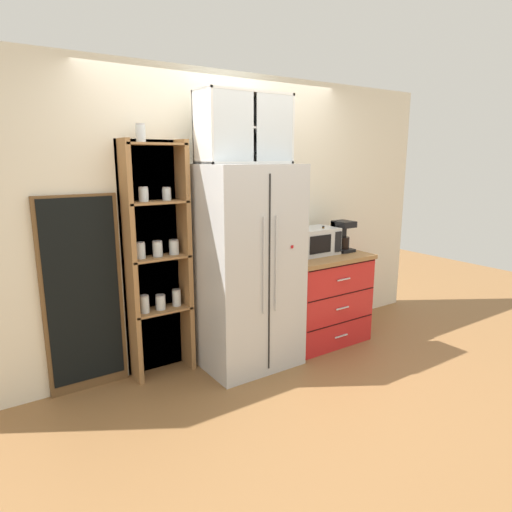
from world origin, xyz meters
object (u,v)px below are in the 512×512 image
(coffee_maker, at_px, (341,236))
(bottle_amber, at_px, (323,242))
(mug_charcoal, at_px, (287,253))
(chalkboard_menu, at_px, (83,295))
(microwave, at_px, (314,241))
(refrigerator, at_px, (247,267))
(mug_cream, at_px, (321,249))

(coffee_maker, xyz_separation_m, bottle_amber, (-0.28, -0.03, -0.03))
(mug_charcoal, height_order, chalkboard_menu, chalkboard_menu)
(microwave, height_order, coffee_maker, coffee_maker)
(microwave, relative_size, bottle_amber, 1.55)
(refrigerator, distance_m, bottle_amber, 0.89)
(coffee_maker, bearing_deg, bottle_amber, -173.81)
(microwave, distance_m, mug_cream, 0.11)
(coffee_maker, relative_size, bottle_amber, 1.09)
(bottle_amber, distance_m, chalkboard_menu, 2.22)
(microwave, relative_size, coffee_maker, 1.42)
(coffee_maker, relative_size, mug_charcoal, 2.62)
(microwave, xyz_separation_m, coffee_maker, (0.33, -0.04, 0.03))
(coffee_maker, bearing_deg, microwave, 172.76)
(refrigerator, height_order, chalkboard_menu, refrigerator)
(microwave, distance_m, mug_charcoal, 0.33)
(mug_cream, bearing_deg, coffee_maker, 0.55)
(mug_charcoal, xyz_separation_m, mug_cream, (0.37, -0.06, 0.00))
(refrigerator, bearing_deg, microwave, 4.87)
(mug_cream, bearing_deg, chalkboard_menu, 172.52)
(mug_cream, bearing_deg, refrigerator, -178.30)
(bottle_amber, bearing_deg, chalkboard_menu, 171.80)
(mug_cream, bearing_deg, mug_charcoal, 170.55)
(bottle_amber, height_order, chalkboard_menu, chalkboard_menu)
(mug_charcoal, height_order, mug_cream, mug_cream)
(refrigerator, distance_m, microwave, 0.85)
(refrigerator, bearing_deg, chalkboard_menu, 166.45)
(mug_charcoal, bearing_deg, microwave, -3.10)
(mug_charcoal, distance_m, chalkboard_menu, 1.83)
(mug_cream, distance_m, chalkboard_menu, 2.21)
(coffee_maker, distance_m, mug_cream, 0.30)
(mug_cream, distance_m, bottle_amber, 0.08)
(bottle_amber, relative_size, chalkboard_menu, 0.18)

